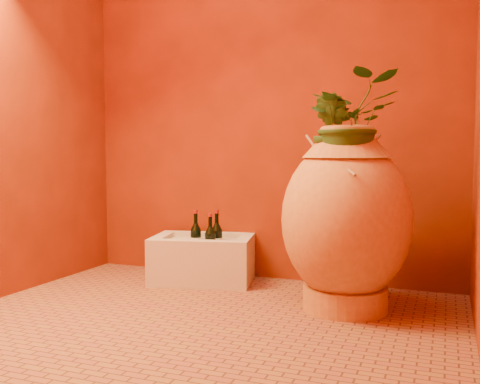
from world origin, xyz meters
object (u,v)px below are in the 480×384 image
at_px(stone_basin, 203,260).
at_px(amphora, 346,219).
at_px(wall_tap, 318,162).
at_px(wine_bottle_a, 217,240).
at_px(wine_bottle_c, 196,239).
at_px(wine_bottle_b, 210,243).

bearing_deg(stone_basin, amphora, -17.04).
relative_size(amphora, stone_basin, 1.37).
xyz_separation_m(stone_basin, wall_tap, (0.71, 0.17, 0.63)).
height_order(stone_basin, wall_tap, wall_tap).
xyz_separation_m(wine_bottle_a, wine_bottle_c, (-0.14, -0.03, -0.00)).
bearing_deg(amphora, stone_basin, 162.96).
relative_size(amphora, wine_bottle_a, 3.19).
distance_m(wine_bottle_c, wall_tap, 0.92).
distance_m(stone_basin, wine_bottle_c, 0.14).
height_order(wine_bottle_b, wall_tap, wall_tap).
bearing_deg(wine_bottle_b, wall_tap, 20.73).
distance_m(stone_basin, wine_bottle_a, 0.16).
relative_size(amphora, wine_bottle_c, 3.25).
bearing_deg(wine_bottle_a, wine_bottle_b, -90.44).
xyz_separation_m(stone_basin, wine_bottle_b, (0.08, -0.07, 0.13)).
xyz_separation_m(wine_bottle_a, wall_tap, (0.62, 0.14, 0.50)).
bearing_deg(amphora, wine_bottle_a, 159.49).
relative_size(wine_bottle_a, wall_tap, 1.92).
distance_m(amphora, wine_bottle_b, 0.94).
bearing_deg(wine_bottle_b, stone_basin, 141.52).
xyz_separation_m(amphora, stone_basin, (-0.97, 0.30, -0.34)).
height_order(stone_basin, wine_bottle_b, wine_bottle_b).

